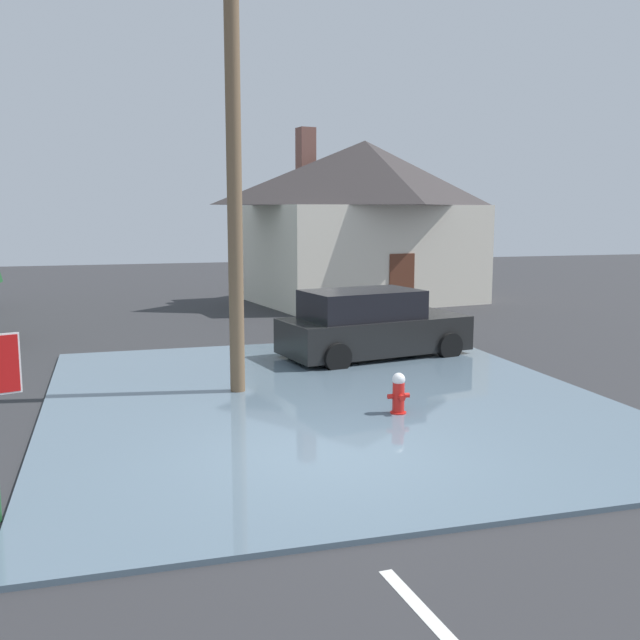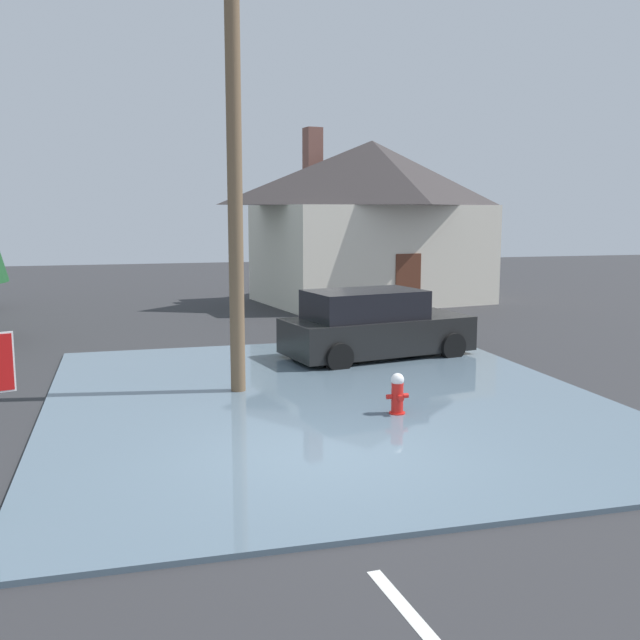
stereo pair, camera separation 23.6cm
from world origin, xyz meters
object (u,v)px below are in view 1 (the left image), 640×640
Objects in this scene: fire_hydrant at (399,395)px; parked_car at (371,326)px; utility_pole at (233,129)px; house at (364,219)px.

parked_car reaches higher than fire_hydrant.
utility_pole reaches higher than parked_car.
utility_pole is 14.92m from house.
parked_car is at bearing -108.53° from house.
utility_pole is 6.09m from parked_car.
fire_hydrant is 5.02m from parked_car.
house is at bearing 71.47° from parked_car.
house is (4.76, 15.28, 2.79)m from fire_hydrant.
house is 11.27m from parked_car.
house is at bearing 72.71° from fire_hydrant.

